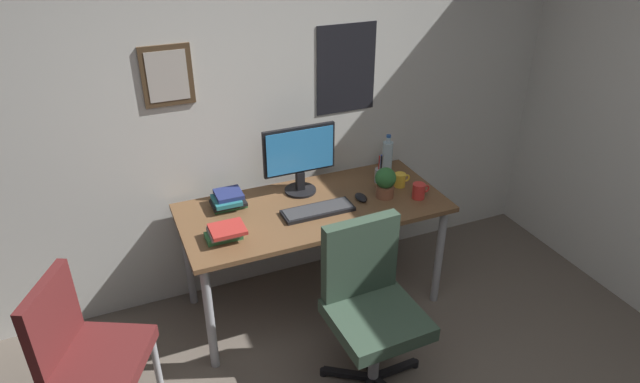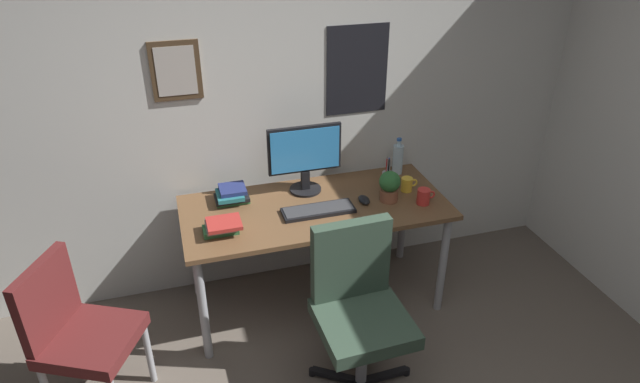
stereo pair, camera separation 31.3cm
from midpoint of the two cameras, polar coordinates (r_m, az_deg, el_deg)
The scene contains 14 objects.
wall_back at distance 3.42m, azimuth -9.59°, elevation 9.49°, with size 4.40×0.10×2.60m.
desk at distance 3.36m, azimuth -3.34°, elevation -2.69°, with size 1.60×0.72×0.73m.
office_chair at distance 2.93m, azimuth 2.08°, elevation -11.28°, with size 0.55×0.57×0.95m.
side_chair at distance 2.99m, azimuth -26.07°, elevation -14.50°, with size 0.56×0.56×0.88m.
monitor at distance 3.38m, azimuth -4.80°, elevation 3.53°, with size 0.46×0.20×0.43m.
keyboard at distance 3.25m, azimuth -2.98°, elevation -2.04°, with size 0.43×0.15×0.03m.
computer_mouse at distance 3.37m, azimuth 1.62°, elevation -0.69°, with size 0.06×0.11×0.04m.
water_bottle at distance 3.71m, azimuth 4.60°, elevation 3.71°, with size 0.07×0.07×0.25m.
coffee_mug_near at distance 3.53m, azimuth 5.82°, elevation 1.14°, with size 0.11×0.07×0.09m.
coffee_mug_far at distance 3.41m, azimuth 7.65°, elevation -0.00°, with size 0.12×0.08×0.10m.
potted_plant at distance 3.37m, azimuth 4.15°, elevation 0.96°, with size 0.13×0.13×0.20m.
pen_cup at distance 3.57m, azimuth 3.74°, elevation 1.70°, with size 0.07×0.07×0.20m.
book_stack_left at distance 3.36m, azimuth -12.16°, elevation -0.95°, with size 0.21×0.18×0.09m.
book_stack_right at distance 3.07m, azimuth -12.72°, elevation -4.23°, with size 0.21×0.17×0.08m.
Camera 1 is at (-0.87, -0.94, 2.42)m, focal length 30.92 mm.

